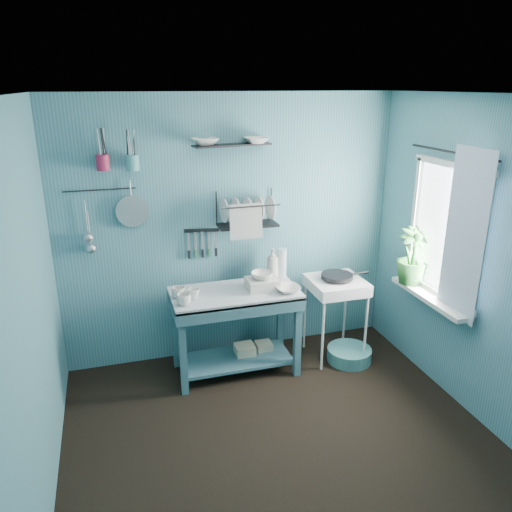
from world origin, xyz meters
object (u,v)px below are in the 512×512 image
object	(u,v)px
frying_pan	(337,276)
utensil_cup_magenta	(103,162)
colander	(132,211)
floor_basin	(349,354)
mug_right	(179,293)
hotplate_stand	(335,318)
mug_mid	(194,294)
utensil_cup_teal	(132,163)
water_bottle	(282,263)
dish_rack	(247,209)
wash_tub	(262,284)
work_counter	(235,332)
storage_tin_large	(245,355)
potted_plant	(413,256)
mug_left	(184,300)
soap_bottle	(272,264)
storage_tin_small	(264,352)

from	to	relation	value
frying_pan	utensil_cup_magenta	size ratio (longest dim) A/B	2.31
colander	floor_basin	bearing A→B (deg)	-15.47
mug_right	hotplate_stand	bearing A→B (deg)	0.01
mug_mid	utensil_cup_teal	xyz separation A→B (m)	(-0.40, 0.41, 1.08)
water_bottle	dish_rack	xyz separation A→B (m)	(-0.31, 0.08, 0.53)
colander	wash_tub	bearing A→B (deg)	-20.58
work_counter	hotplate_stand	world-z (taller)	work_counter
utensil_cup_teal	storage_tin_large	bearing A→B (deg)	-18.80
hotplate_stand	wash_tub	bearing A→B (deg)	-168.49
utensil_cup_magenta	hotplate_stand	bearing A→B (deg)	-9.84
potted_plant	mug_left	bearing A→B (deg)	175.55
soap_bottle	wash_tub	bearing A→B (deg)	-127.69
frying_pan	utensil_cup_teal	xyz separation A→B (m)	(-1.78, 0.35, 1.09)
hotplate_stand	utensil_cup_magenta	bearing A→B (deg)	-179.90
hotplate_stand	floor_basin	world-z (taller)	hotplate_stand
wash_tub	storage_tin_large	bearing A→B (deg)	154.98
mug_right	water_bottle	xyz separation A→B (m)	(1.02, 0.22, 0.09)
floor_basin	mug_left	bearing A→B (deg)	-179.65
dish_rack	work_counter	bearing A→B (deg)	-120.13
water_bottle	utensil_cup_teal	size ratio (longest dim) A/B	2.15
wash_tub	water_bottle	size ratio (longest dim) A/B	1.00
mug_mid	utensil_cup_teal	size ratio (longest dim) A/B	0.77
hotplate_stand	frying_pan	size ratio (longest dim) A/B	2.68
storage_tin_small	frying_pan	bearing A→B (deg)	-6.51
frying_pan	colander	bearing A→B (deg)	168.16
floor_basin	storage_tin_small	bearing A→B (deg)	163.96
mug_mid	utensil_cup_magenta	bearing A→B (deg)	147.37
wash_tub	frying_pan	size ratio (longest dim) A/B	0.93
mug_left	utensil_cup_magenta	world-z (taller)	utensil_cup_magenta
mug_mid	mug_right	bearing A→B (deg)	153.43
utensil_cup_magenta	utensil_cup_teal	bearing A→B (deg)	0.00
frying_pan	hotplate_stand	bearing A→B (deg)	0.00
frying_pan	dish_rack	world-z (taller)	dish_rack
wash_tub	storage_tin_small	distance (m)	0.77
water_bottle	hotplate_stand	bearing A→B (deg)	-24.70
mug_left	water_bottle	world-z (taller)	water_bottle
hotplate_stand	dish_rack	xyz separation A→B (m)	(-0.79, 0.30, 1.07)
wash_tub	storage_tin_large	xyz separation A→B (m)	(-0.15, 0.07, -0.75)
work_counter	colander	size ratio (longest dim) A/B	4.07
utensil_cup_magenta	floor_basin	xyz separation A→B (m)	(2.12, -0.50, -1.88)
soap_bottle	hotplate_stand	bearing A→B (deg)	-19.07
utensil_cup_teal	storage_tin_small	distance (m)	2.15
dish_rack	soap_bottle	bearing A→B (deg)	-20.85
water_bottle	storage_tin_large	world-z (taller)	water_bottle
colander	hotplate_stand	bearing A→B (deg)	-11.84
floor_basin	utensil_cup_magenta	bearing A→B (deg)	166.72
soap_bottle	dish_rack	size ratio (longest dim) A/B	0.54
mug_left	floor_basin	size ratio (longest dim) A/B	0.29
work_counter	wash_tub	distance (m)	0.52
water_bottle	utensil_cup_teal	distance (m)	1.64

